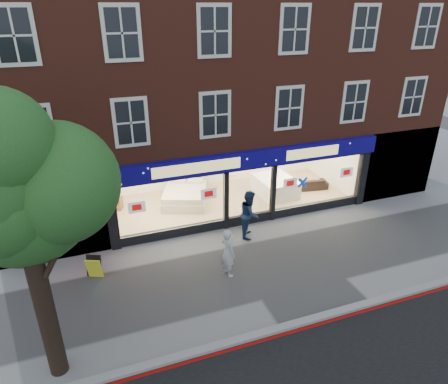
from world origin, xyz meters
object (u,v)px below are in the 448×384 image
mattress_stack (275,186)px  a_board (94,267)px  display_bed (185,194)px  sofa (309,184)px  pedestrian_grey (228,252)px  pedestrian_blue (250,214)px

mattress_stack → a_board: mattress_stack is taller
display_bed → mattress_stack: display_bed is taller
sofa → a_board: a_board is taller
sofa → mattress_stack: bearing=7.2°
display_bed → pedestrian_grey: bearing=-68.9°
mattress_stack → pedestrian_blue: bearing=-131.5°
pedestrian_grey → pedestrian_blue: size_ratio=0.90×
pedestrian_blue → mattress_stack: bearing=-15.8°
sofa → pedestrian_grey: (-6.18, -5.01, 0.52)m
pedestrian_blue → pedestrian_grey: bearing=166.7°
display_bed → pedestrian_grey: 5.75m
mattress_stack → pedestrian_blue: 3.98m
mattress_stack → display_bed: bearing=171.0°
sofa → pedestrian_grey: bearing=47.9°
a_board → pedestrian_blue: size_ratio=0.40×
display_bed → mattress_stack: bearing=12.7°
pedestrian_grey → mattress_stack: bearing=-53.8°
pedestrian_grey → a_board: bearing=58.5°
display_bed → mattress_stack: (4.26, -0.68, 0.03)m
a_board → pedestrian_blue: bearing=30.6°
display_bed → pedestrian_grey: size_ratio=1.66×
pedestrian_grey → display_bed: bearing=-13.9°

